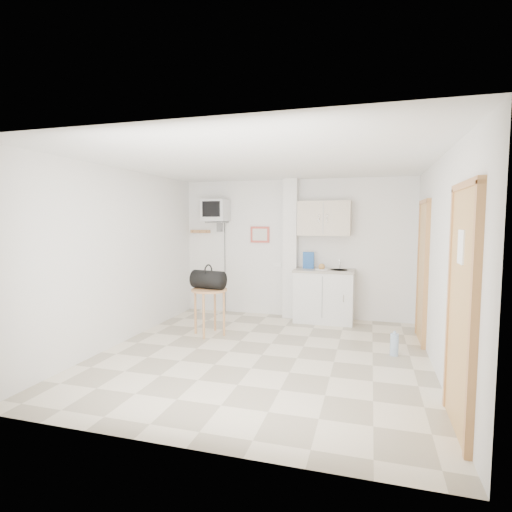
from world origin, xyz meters
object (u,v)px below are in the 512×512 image
(crt_television, at_px, (216,211))
(duffel_bag, at_px, (208,279))
(round_table, at_px, (209,296))
(water_bottle, at_px, (394,345))

(crt_television, relative_size, duffel_bag, 3.91)
(crt_television, xyz_separation_m, duffel_bag, (0.40, -1.32, -1.08))
(round_table, distance_m, duffel_bag, 0.26)
(duffel_bag, height_order, water_bottle, duffel_bag)
(crt_television, bearing_deg, duffel_bag, -73.18)
(duffel_bag, bearing_deg, crt_television, 116.69)
(round_table, relative_size, water_bottle, 2.20)
(crt_television, relative_size, water_bottle, 6.61)
(duffel_bag, xyz_separation_m, water_bottle, (2.72, -0.25, -0.71))
(round_table, distance_m, water_bottle, 2.74)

